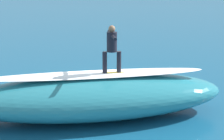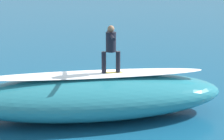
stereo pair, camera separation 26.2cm
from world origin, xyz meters
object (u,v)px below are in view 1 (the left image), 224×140
(surfboard_riding, at_px, (112,74))
(surfboard_paddling, at_px, (112,86))
(surfer_paddling, at_px, (113,82))
(surfer_riding, at_px, (112,45))

(surfboard_riding, relative_size, surfboard_paddling, 0.92)
(surfboard_paddling, bearing_deg, surfer_paddling, -180.00)
(surfer_paddling, bearing_deg, surfboard_paddling, 0.00)
(surfboard_riding, bearing_deg, surfer_riding, -82.87)
(surfer_riding, bearing_deg, surfer_paddling, -98.62)
(surfer_paddling, bearing_deg, surfboard_riding, 10.08)
(surfboard_paddling, bearing_deg, surfboard_riding, 10.50)
(surfboard_paddling, height_order, surfer_paddling, surfer_paddling)
(surfboard_riding, bearing_deg, surfer_paddling, -98.62)
(surfer_riding, bearing_deg, surfboard_riding, 97.13)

